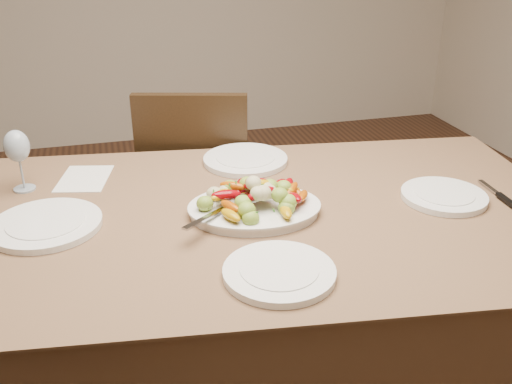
{
  "coord_description": "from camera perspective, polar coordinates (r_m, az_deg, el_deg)",
  "views": [
    {
      "loc": [
        -0.22,
        -1.22,
        1.51
      ],
      "look_at": [
        0.16,
        0.18,
        0.82
      ],
      "focal_mm": 40.0,
      "sensor_mm": 36.0,
      "label": 1
    }
  ],
  "objects": [
    {
      "name": "dining_table",
      "position": [
        1.84,
        -0.0,
        -12.54
      ],
      "size": [
        1.96,
        1.27,
        0.76
      ],
      "primitive_type": "cube",
      "rotation": [
        0.0,
        0.0,
        -0.13
      ],
      "color": "brown",
      "rests_on": "ground"
    },
    {
      "name": "chair_far",
      "position": [
        2.43,
        -5.67,
        0.08
      ],
      "size": [
        0.52,
        0.52,
        0.95
      ],
      "primitive_type": null,
      "rotation": [
        0.0,
        0.0,
        2.87
      ],
      "color": "black",
      "rests_on": "ground"
    },
    {
      "name": "serving_platter",
      "position": [
        1.61,
        -0.15,
        -1.84
      ],
      "size": [
        0.4,
        0.32,
        0.02
      ],
      "primitive_type": "ellipsoid",
      "rotation": [
        0.0,
        0.0,
        -0.13
      ],
      "color": "white",
      "rests_on": "dining_table"
    },
    {
      "name": "roasted_vegetables",
      "position": [
        1.59,
        -0.15,
        -0.01
      ],
      "size": [
        0.32,
        0.24,
        0.09
      ],
      "primitive_type": null,
      "rotation": [
        0.0,
        0.0,
        -0.13
      ],
      "color": "#760208",
      "rests_on": "serving_platter"
    },
    {
      "name": "serving_spoon",
      "position": [
        1.56,
        -2.35,
        -1.4
      ],
      "size": [
        0.24,
        0.24,
        0.03
      ],
      "primitive_type": null,
      "rotation": [
        0.0,
        0.0,
        -0.81
      ],
      "color": "#9EA0A8",
      "rests_on": "serving_platter"
    },
    {
      "name": "plate_left",
      "position": [
        1.64,
        -20.23,
        -3.09
      ],
      "size": [
        0.3,
        0.3,
        0.02
      ],
      "primitive_type": "cylinder",
      "color": "white",
      "rests_on": "dining_table"
    },
    {
      "name": "plate_right",
      "position": [
        1.79,
        18.26,
        -0.41
      ],
      "size": [
        0.25,
        0.25,
        0.02
      ],
      "primitive_type": "cylinder",
      "color": "white",
      "rests_on": "dining_table"
    },
    {
      "name": "plate_far",
      "position": [
        1.96,
        -1.07,
        3.22
      ],
      "size": [
        0.29,
        0.29,
        0.02
      ],
      "primitive_type": "cylinder",
      "color": "white",
      "rests_on": "dining_table"
    },
    {
      "name": "plate_near",
      "position": [
        1.34,
        2.33,
        -8.05
      ],
      "size": [
        0.27,
        0.27,
        0.02
      ],
      "primitive_type": "cylinder",
      "color": "white",
      "rests_on": "dining_table"
    },
    {
      "name": "wine_glass",
      "position": [
        1.87,
        -22.61,
        3.07
      ],
      "size": [
        0.08,
        0.08,
        0.2
      ],
      "primitive_type": null,
      "color": "#8C99A5",
      "rests_on": "dining_table"
    },
    {
      "name": "menu_card",
      "position": [
        1.92,
        -16.78,
        1.3
      ],
      "size": [
        0.19,
        0.24,
        0.0
      ],
      "primitive_type": "cube",
      "rotation": [
        0.0,
        0.0,
        -0.24
      ],
      "color": "silver",
      "rests_on": "dining_table"
    },
    {
      "name": "table_knife",
      "position": [
        1.86,
        23.09,
        -0.31
      ],
      "size": [
        0.03,
        0.2,
        0.01
      ],
      "primitive_type": null,
      "rotation": [
        0.0,
        0.0,
        -0.07
      ],
      "color": "#9EA0A8",
      "rests_on": "dining_table"
    }
  ]
}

